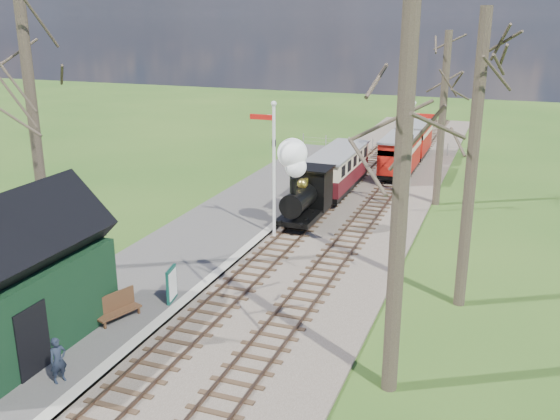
% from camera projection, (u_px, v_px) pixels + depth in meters
% --- Properties ---
extents(distant_hills, '(114.40, 48.00, 22.02)m').
position_uv_depth(distant_hills, '(433.00, 238.00, 75.71)').
color(distant_hills, '#385B23').
rests_on(distant_hills, ground).
extents(ballast_bed, '(8.00, 60.00, 0.10)m').
position_uv_depth(ballast_bed, '(350.00, 206.00, 33.01)').
color(ballast_bed, brown).
rests_on(ballast_bed, ground).
extents(track_near, '(1.60, 60.00, 0.15)m').
position_uv_depth(track_near, '(326.00, 202.00, 33.43)').
color(track_near, brown).
rests_on(track_near, ground).
extents(track_far, '(1.60, 60.00, 0.15)m').
position_uv_depth(track_far, '(374.00, 207.00, 32.56)').
color(track_far, brown).
rests_on(track_far, ground).
extents(platform, '(5.00, 44.00, 0.20)m').
position_uv_depth(platform, '(199.00, 243.00, 27.45)').
color(platform, '#474442').
rests_on(platform, ground).
extents(coping_strip, '(0.40, 44.00, 0.21)m').
position_uv_depth(coping_strip, '(247.00, 250.00, 26.68)').
color(coping_strip, '#B2AD9E').
rests_on(coping_strip, ground).
extents(station_shed, '(3.25, 6.30, 4.78)m').
position_uv_depth(station_shed, '(11.00, 283.00, 18.14)').
color(station_shed, black).
rests_on(station_shed, platform).
extents(semaphore_near, '(1.22, 0.24, 6.22)m').
position_uv_depth(semaphore_near, '(273.00, 160.00, 27.27)').
color(semaphore_near, silver).
rests_on(semaphore_near, ground).
extents(semaphore_far, '(1.22, 0.24, 5.72)m').
position_uv_depth(semaphore_far, '(412.00, 149.00, 30.99)').
color(semaphore_far, silver).
rests_on(semaphore_far, ground).
extents(bare_trees, '(15.51, 22.39, 12.00)m').
position_uv_depth(bare_trees, '(267.00, 156.00, 20.82)').
color(bare_trees, '#382D23').
rests_on(bare_trees, ground).
extents(fence_line, '(12.60, 0.08, 1.00)m').
position_uv_depth(fence_line, '(385.00, 145.00, 45.70)').
color(fence_line, slate).
rests_on(fence_line, ground).
extents(locomotive, '(1.73, 4.04, 4.32)m').
position_uv_depth(locomotive, '(304.00, 186.00, 29.37)').
color(locomotive, black).
rests_on(locomotive, ground).
extents(coach, '(2.02, 6.92, 2.12)m').
position_uv_depth(coach, '(338.00, 168.00, 34.94)').
color(coach, black).
rests_on(coach, ground).
extents(red_carriage_a, '(1.96, 4.85, 2.06)m').
position_uv_depth(red_carriage_a, '(400.00, 155.00, 38.44)').
color(red_carriage_a, black).
rests_on(red_carriage_a, ground).
extents(red_carriage_b, '(1.96, 4.85, 2.06)m').
position_uv_depth(red_carriage_b, '(414.00, 139.00, 43.35)').
color(red_carriage_b, black).
rests_on(red_carriage_b, ground).
extents(sign_board, '(0.25, 0.84, 1.22)m').
position_uv_depth(sign_board, '(172.00, 284.00, 21.55)').
color(sign_board, '#0E4437').
rests_on(sign_board, platform).
extents(bench, '(0.94, 1.62, 0.89)m').
position_uv_depth(bench, '(116.00, 307.00, 20.33)').
color(bench, '#482C19').
rests_on(bench, platform).
extents(person, '(0.48, 0.56, 1.30)m').
position_uv_depth(person, '(58.00, 360.00, 16.75)').
color(person, '#1B2231').
rests_on(person, platform).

